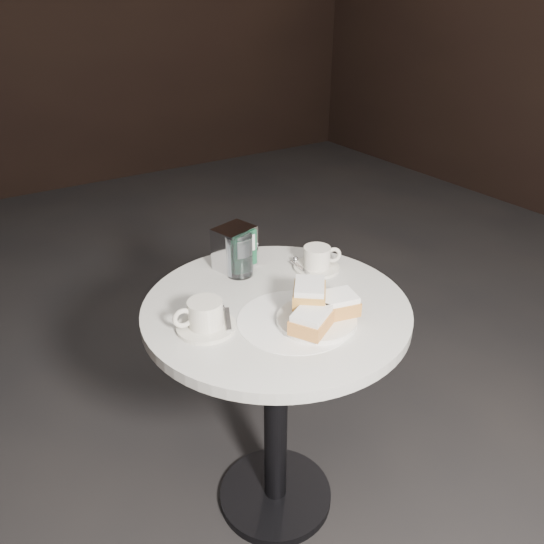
{
  "coord_description": "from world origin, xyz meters",
  "views": [
    {
      "loc": [
        -0.65,
        -0.98,
        1.47
      ],
      "look_at": [
        0.0,
        0.02,
        0.83
      ],
      "focal_mm": 35.0,
      "sensor_mm": 36.0,
      "label": 1
    }
  ],
  "objects_px": {
    "cafe_table": "(276,364)",
    "water_glass_right": "(240,251)",
    "beignet_plate": "(318,310)",
    "coffee_cup_right": "(317,260)",
    "coffee_cup_left": "(205,317)",
    "water_glass_left": "(239,256)",
    "napkin_dispenser": "(235,248)"
  },
  "relations": [
    {
      "from": "cafe_table",
      "to": "coffee_cup_left",
      "type": "bearing_deg",
      "value": -179.72
    },
    {
      "from": "water_glass_left",
      "to": "napkin_dispenser",
      "type": "distance_m",
      "value": 0.05
    },
    {
      "from": "cafe_table",
      "to": "water_glass_right",
      "type": "height_order",
      "value": "water_glass_right"
    },
    {
      "from": "cafe_table",
      "to": "napkin_dispenser",
      "type": "bearing_deg",
      "value": 86.96
    },
    {
      "from": "beignet_plate",
      "to": "coffee_cup_right",
      "type": "height_order",
      "value": "beignet_plate"
    },
    {
      "from": "water_glass_left",
      "to": "napkin_dispenser",
      "type": "relative_size",
      "value": 0.96
    },
    {
      "from": "coffee_cup_right",
      "to": "water_glass_left",
      "type": "distance_m",
      "value": 0.23
    },
    {
      "from": "beignet_plate",
      "to": "coffee_cup_right",
      "type": "bearing_deg",
      "value": 53.08
    },
    {
      "from": "water_glass_right",
      "to": "coffee_cup_right",
      "type": "bearing_deg",
      "value": -32.86
    },
    {
      "from": "water_glass_right",
      "to": "napkin_dispenser",
      "type": "relative_size",
      "value": 0.96
    },
    {
      "from": "coffee_cup_left",
      "to": "coffee_cup_right",
      "type": "xyz_separation_m",
      "value": [
        0.41,
        0.1,
        -0.0
      ]
    },
    {
      "from": "water_glass_right",
      "to": "napkin_dispenser",
      "type": "bearing_deg",
      "value": 113.25
    },
    {
      "from": "coffee_cup_right",
      "to": "napkin_dispenser",
      "type": "height_order",
      "value": "napkin_dispenser"
    },
    {
      "from": "coffee_cup_left",
      "to": "water_glass_left",
      "type": "height_order",
      "value": "water_glass_left"
    },
    {
      "from": "coffee_cup_left",
      "to": "water_glass_left",
      "type": "distance_m",
      "value": 0.28
    },
    {
      "from": "coffee_cup_left",
      "to": "water_glass_right",
      "type": "xyz_separation_m",
      "value": [
        0.23,
        0.22,
        0.03
      ]
    },
    {
      "from": "beignet_plate",
      "to": "coffee_cup_left",
      "type": "distance_m",
      "value": 0.27
    },
    {
      "from": "coffee_cup_right",
      "to": "water_glass_left",
      "type": "relative_size",
      "value": 1.4
    },
    {
      "from": "water_glass_left",
      "to": "coffee_cup_right",
      "type": "bearing_deg",
      "value": -24.53
    },
    {
      "from": "coffee_cup_left",
      "to": "coffee_cup_right",
      "type": "bearing_deg",
      "value": 23.68
    },
    {
      "from": "cafe_table",
      "to": "water_glass_right",
      "type": "xyz_separation_m",
      "value": [
        0.02,
        0.22,
        0.26
      ]
    },
    {
      "from": "coffee_cup_right",
      "to": "water_glass_right",
      "type": "bearing_deg",
      "value": 167.03
    },
    {
      "from": "coffee_cup_left",
      "to": "water_glass_left",
      "type": "bearing_deg",
      "value": 53.23
    },
    {
      "from": "beignet_plate",
      "to": "coffee_cup_left",
      "type": "xyz_separation_m",
      "value": [
        -0.24,
        0.13,
        -0.0
      ]
    },
    {
      "from": "coffee_cup_left",
      "to": "napkin_dispenser",
      "type": "relative_size",
      "value": 1.33
    },
    {
      "from": "beignet_plate",
      "to": "coffee_cup_left",
      "type": "relative_size",
      "value": 1.38
    },
    {
      "from": "coffee_cup_left",
      "to": "beignet_plate",
      "type": "bearing_deg",
      "value": -17.66
    },
    {
      "from": "coffee_cup_left",
      "to": "water_glass_right",
      "type": "height_order",
      "value": "water_glass_right"
    },
    {
      "from": "beignet_plate",
      "to": "coffee_cup_right",
      "type": "xyz_separation_m",
      "value": [
        0.17,
        0.23,
        -0.01
      ]
    },
    {
      "from": "coffee_cup_right",
      "to": "napkin_dispenser",
      "type": "xyz_separation_m",
      "value": [
        -0.2,
        0.14,
        0.03
      ]
    },
    {
      "from": "water_glass_right",
      "to": "water_glass_left",
      "type": "bearing_deg",
      "value": -123.92
    },
    {
      "from": "coffee_cup_left",
      "to": "water_glass_left",
      "type": "xyz_separation_m",
      "value": [
        0.21,
        0.19,
        0.03
      ]
    }
  ]
}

